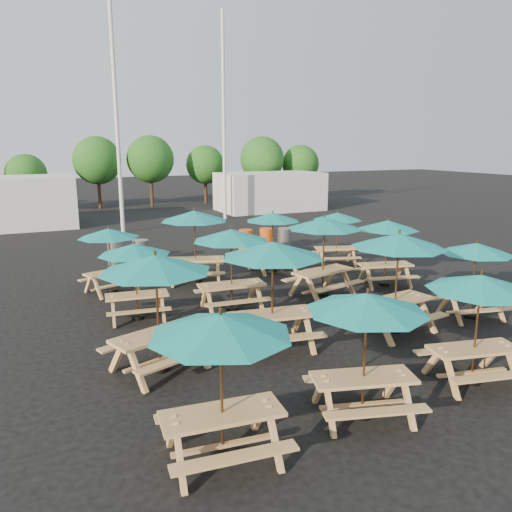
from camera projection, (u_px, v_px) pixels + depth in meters
name	position (u px, v px, depth m)	size (l,w,h in m)	color
ground	(277.00, 303.00, 14.59)	(120.00, 120.00, 0.00)	black
picnic_unit_0	(221.00, 333.00, 6.94)	(2.24, 2.24, 2.27)	tan
picnic_unit_1	(156.00, 270.00, 9.79)	(2.85, 2.85, 2.45)	tan
picnic_unit_2	(135.00, 253.00, 12.86)	(2.07, 2.07, 2.06)	tan
picnic_unit_3	(109.00, 237.00, 15.25)	(2.36, 2.36, 2.05)	tan
picnic_unit_4	(367.00, 310.00, 8.11)	(2.47, 2.47, 2.21)	tan
picnic_unit_5	(273.00, 256.00, 10.89)	(2.54, 2.54, 2.49)	tan
picnic_unit_6	(231.00, 240.00, 13.48)	(2.28, 2.28, 2.32)	tan
picnic_unit_7	(194.00, 220.00, 16.31)	(2.81, 2.81, 2.44)	tan
picnic_unit_8	(480.00, 289.00, 9.30)	(2.37, 2.37, 2.19)	tan
picnic_unit_9	(399.00, 246.00, 11.90)	(2.58, 2.58, 2.49)	tan
picnic_unit_10	(324.00, 228.00, 14.80)	(2.66, 2.66, 2.44)	tan
picnic_unit_11	(273.00, 220.00, 17.87)	(2.17, 2.17, 2.16)	tan
picnic_unit_13	(476.00, 253.00, 12.96)	(2.21, 2.21, 2.06)	tan
picnic_unit_14	(388.00, 229.00, 15.99)	(2.41, 2.41, 2.18)	tan
picnic_unit_15	(337.00, 219.00, 18.80)	(2.35, 2.35, 2.04)	tan
waste_bin_0	(115.00, 252.00, 19.13)	(0.60, 0.60, 0.96)	gray
waste_bin_1	(141.00, 252.00, 19.13)	(0.60, 0.60, 0.96)	gray
waste_bin_2	(246.00, 241.00, 21.42)	(0.60, 0.60, 0.96)	#D94B0C
waste_bin_3	(266.00, 239.00, 21.76)	(0.60, 0.60, 0.96)	#D94B0C
waste_bin_4	(284.00, 239.00, 21.78)	(0.60, 0.60, 0.96)	gray
mast_0	(116.00, 114.00, 24.90)	(0.20, 0.20, 12.00)	silver
mast_1	(224.00, 119.00, 29.30)	(0.20, 0.20, 12.00)	silver
event_tent_1	(270.00, 191.00, 34.81)	(7.00, 4.00, 2.60)	silver
tree_2	(26.00, 174.00, 32.45)	(2.59, 2.59, 3.93)	#382314
tree_3	(97.00, 160.00, 35.09)	(3.36, 3.36, 5.09)	#382314
tree_4	(150.00, 159.00, 36.14)	(3.41, 3.41, 5.17)	#382314
tree_5	(205.00, 165.00, 38.36)	(2.94, 2.94, 4.45)	#382314
tree_6	(262.00, 159.00, 38.30)	(3.38, 3.38, 5.13)	#382314
tree_7	(300.00, 164.00, 39.79)	(2.95, 2.95, 4.48)	#382314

